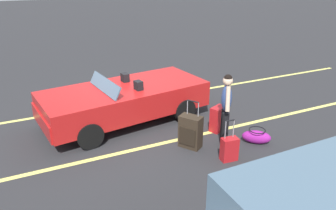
% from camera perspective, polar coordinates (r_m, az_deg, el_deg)
% --- Properties ---
extents(ground_plane, '(80.00, 80.00, 0.00)m').
position_cam_1_polar(ground_plane, '(8.52, -7.39, -2.78)').
color(ground_plane, '#28282B').
extents(lot_line_near, '(18.00, 0.12, 0.01)m').
position_cam_1_polar(lot_line_near, '(9.58, -9.66, 0.07)').
color(lot_line_near, '#EAE066').
rests_on(lot_line_near, ground_plane).
extents(lot_line_mid, '(18.00, 0.12, 0.01)m').
position_cam_1_polar(lot_line_mid, '(7.27, -3.69, -7.39)').
color(lot_line_mid, '#EAE066').
rests_on(lot_line_mid, ground_plane).
extents(convertible_car, '(4.34, 2.31, 1.24)m').
position_cam_1_polar(convertible_car, '(8.20, -8.91, 0.60)').
color(convertible_car, red).
rests_on(convertible_car, ground_plane).
extents(suitcase_large_black, '(0.50, 0.55, 1.08)m').
position_cam_1_polar(suitcase_large_black, '(7.11, 3.98, -4.74)').
color(suitcase_large_black, '#2D2319').
rests_on(suitcase_large_black, ground_plane).
extents(suitcase_medium_bright, '(0.46, 0.38, 0.62)m').
position_cam_1_polar(suitcase_medium_bright, '(7.92, 8.84, -2.44)').
color(suitcase_medium_bright, red).
rests_on(suitcase_medium_bright, ground_plane).
extents(suitcase_small_carryon, '(0.36, 0.23, 0.89)m').
position_cam_1_polar(suitcase_small_carryon, '(6.79, 10.78, -7.64)').
color(suitcase_small_carryon, red).
rests_on(suitcase_small_carryon, ground_plane).
extents(duffel_bag, '(0.69, 0.64, 0.34)m').
position_cam_1_polar(duffel_bag, '(7.61, 15.36, -5.42)').
color(duffel_bag, '#991E8C').
rests_on(duffel_bag, ground_plane).
extents(traveler_person, '(0.36, 0.57, 1.65)m').
position_cam_1_polar(traveler_person, '(7.05, 10.20, -0.27)').
color(traveler_person, black).
rests_on(traveler_person, ground_plane).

